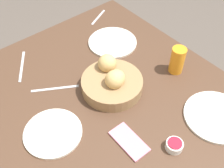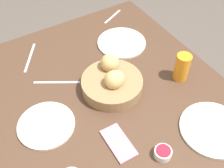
{
  "view_description": "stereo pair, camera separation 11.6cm",
  "coord_description": "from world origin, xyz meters",
  "px_view_note": "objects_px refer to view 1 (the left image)",
  "views": [
    {
      "loc": [
        -0.53,
        0.45,
        1.61
      ],
      "look_at": [
        0.07,
        -0.05,
        0.76
      ],
      "focal_mm": 45.0,
      "sensor_mm": 36.0,
      "label": 1
    },
    {
      "loc": [
        -0.6,
        0.36,
        1.61
      ],
      "look_at": [
        0.07,
        -0.05,
        0.76
      ],
      "focal_mm": 45.0,
      "sensor_mm": 36.0,
      "label": 2
    }
  ],
  "objects_px": {
    "bread_basket": "(112,81)",
    "plate_near_right": "(113,42)",
    "juice_glass": "(177,60)",
    "spoon_coffee": "(98,17)",
    "plate_near_left": "(216,116)",
    "cell_phone": "(129,141)",
    "jam_bowl_berry": "(174,145)",
    "fork_silver": "(55,89)",
    "knife_silver": "(22,66)",
    "plate_far_center": "(53,133)"
  },
  "relations": [
    {
      "from": "plate_near_right",
      "to": "fork_silver",
      "type": "relative_size",
      "value": 1.34
    },
    {
      "from": "plate_near_right",
      "to": "plate_near_left",
      "type": "bearing_deg",
      "value": -177.98
    },
    {
      "from": "knife_silver",
      "to": "spoon_coffee",
      "type": "relative_size",
      "value": 1.24
    },
    {
      "from": "juice_glass",
      "to": "jam_bowl_berry",
      "type": "height_order",
      "value": "juice_glass"
    },
    {
      "from": "bread_basket",
      "to": "fork_silver",
      "type": "height_order",
      "value": "bread_basket"
    },
    {
      "from": "bread_basket",
      "to": "plate_near_left",
      "type": "xyz_separation_m",
      "value": [
        -0.37,
        -0.21,
        -0.04
      ]
    },
    {
      "from": "bread_basket",
      "to": "plate_near_right",
      "type": "relative_size",
      "value": 1.07
    },
    {
      "from": "juice_glass",
      "to": "spoon_coffee",
      "type": "relative_size",
      "value": 0.89
    },
    {
      "from": "fork_silver",
      "to": "knife_silver",
      "type": "xyz_separation_m",
      "value": [
        0.21,
        0.04,
        0.0
      ]
    },
    {
      "from": "plate_near_right",
      "to": "cell_phone",
      "type": "distance_m",
      "value": 0.56
    },
    {
      "from": "bread_basket",
      "to": "plate_far_center",
      "type": "xyz_separation_m",
      "value": [
        -0.03,
        0.31,
        -0.04
      ]
    },
    {
      "from": "fork_silver",
      "to": "spoon_coffee",
      "type": "height_order",
      "value": "same"
    },
    {
      "from": "jam_bowl_berry",
      "to": "fork_silver",
      "type": "height_order",
      "value": "jam_bowl_berry"
    },
    {
      "from": "spoon_coffee",
      "to": "jam_bowl_berry",
      "type": "bearing_deg",
      "value": 160.42
    },
    {
      "from": "plate_near_left",
      "to": "plate_near_right",
      "type": "distance_m",
      "value": 0.6
    },
    {
      "from": "juice_glass",
      "to": "knife_silver",
      "type": "relative_size",
      "value": 0.71
    },
    {
      "from": "bread_basket",
      "to": "fork_silver",
      "type": "relative_size",
      "value": 1.44
    },
    {
      "from": "plate_near_left",
      "to": "knife_silver",
      "type": "relative_size",
      "value": 1.44
    },
    {
      "from": "plate_near_right",
      "to": "juice_glass",
      "type": "xyz_separation_m",
      "value": [
        -0.33,
        -0.09,
        0.06
      ]
    },
    {
      "from": "plate_near_left",
      "to": "spoon_coffee",
      "type": "relative_size",
      "value": 1.79
    },
    {
      "from": "juice_glass",
      "to": "jam_bowl_berry",
      "type": "distance_m",
      "value": 0.4
    },
    {
      "from": "plate_near_left",
      "to": "cell_phone",
      "type": "height_order",
      "value": "plate_near_left"
    },
    {
      "from": "fork_silver",
      "to": "jam_bowl_berry",
      "type": "bearing_deg",
      "value": -161.02
    },
    {
      "from": "bread_basket",
      "to": "plate_near_right",
      "type": "bearing_deg",
      "value": -40.11
    },
    {
      "from": "plate_near_right",
      "to": "juice_glass",
      "type": "distance_m",
      "value": 0.34
    },
    {
      "from": "jam_bowl_berry",
      "to": "bread_basket",
      "type": "bearing_deg",
      "value": -2.11
    },
    {
      "from": "jam_bowl_berry",
      "to": "knife_silver",
      "type": "distance_m",
      "value": 0.75
    },
    {
      "from": "knife_silver",
      "to": "juice_glass",
      "type": "bearing_deg",
      "value": -131.78
    },
    {
      "from": "bread_basket",
      "to": "spoon_coffee",
      "type": "xyz_separation_m",
      "value": [
        0.45,
        -0.27,
        -0.04
      ]
    },
    {
      "from": "plate_near_right",
      "to": "plate_far_center",
      "type": "bearing_deg",
      "value": 117.54
    },
    {
      "from": "knife_silver",
      "to": "jam_bowl_berry",
      "type": "bearing_deg",
      "value": -163.15
    },
    {
      "from": "juice_glass",
      "to": "spoon_coffee",
      "type": "xyz_separation_m",
      "value": [
        0.55,
        0.01,
        -0.06
      ]
    },
    {
      "from": "plate_near_left",
      "to": "bread_basket",
      "type": "bearing_deg",
      "value": 29.79
    },
    {
      "from": "juice_glass",
      "to": "cell_phone",
      "type": "bearing_deg",
      "value": 109.21
    },
    {
      "from": "plate_near_left",
      "to": "spoon_coffee",
      "type": "distance_m",
      "value": 0.82
    },
    {
      "from": "cell_phone",
      "to": "spoon_coffee",
      "type": "bearing_deg",
      "value": -29.72
    },
    {
      "from": "bread_basket",
      "to": "knife_silver",
      "type": "height_order",
      "value": "bread_basket"
    },
    {
      "from": "juice_glass",
      "to": "jam_bowl_berry",
      "type": "xyz_separation_m",
      "value": [
        -0.26,
        0.3,
        -0.05
      ]
    },
    {
      "from": "bread_basket",
      "to": "knife_silver",
      "type": "distance_m",
      "value": 0.43
    },
    {
      "from": "fork_silver",
      "to": "spoon_coffee",
      "type": "xyz_separation_m",
      "value": [
        0.3,
        -0.46,
        0.0
      ]
    },
    {
      "from": "bread_basket",
      "to": "fork_silver",
      "type": "distance_m",
      "value": 0.24
    },
    {
      "from": "juice_glass",
      "to": "bread_basket",
      "type": "bearing_deg",
      "value": 70.96
    },
    {
      "from": "plate_far_center",
      "to": "bread_basket",
      "type": "bearing_deg",
      "value": -83.74
    },
    {
      "from": "knife_silver",
      "to": "cell_phone",
      "type": "distance_m",
      "value": 0.61
    },
    {
      "from": "bread_basket",
      "to": "knife_silver",
      "type": "relative_size",
      "value": 1.46
    },
    {
      "from": "plate_far_center",
      "to": "cell_phone",
      "type": "distance_m",
      "value": 0.28
    },
    {
      "from": "plate_near_left",
      "to": "jam_bowl_berry",
      "type": "bearing_deg",
      "value": 86.2
    },
    {
      "from": "jam_bowl_berry",
      "to": "plate_near_right",
      "type": "bearing_deg",
      "value": -19.32
    },
    {
      "from": "juice_glass",
      "to": "cell_phone",
      "type": "xyz_separation_m",
      "value": [
        -0.14,
        0.4,
        -0.06
      ]
    },
    {
      "from": "plate_near_left",
      "to": "spoon_coffee",
      "type": "bearing_deg",
      "value": -4.17
    }
  ]
}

